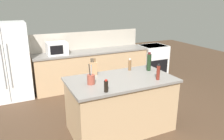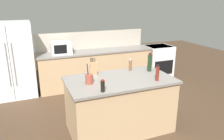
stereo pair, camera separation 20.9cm
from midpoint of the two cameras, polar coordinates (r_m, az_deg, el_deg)
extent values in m
plane|color=#473323|center=(4.04, 3.46, -14.95)|extent=(14.00, 14.00, 0.00)
cube|color=tan|center=(5.82, -3.07, 0.37)|extent=(2.96, 0.62, 0.90)
cube|color=gray|center=(5.70, -3.15, 4.88)|extent=(3.00, 0.66, 0.04)
cube|color=#B2A899|center=(5.94, -4.19, 7.85)|extent=(2.96, 0.03, 0.46)
cube|color=tan|center=(3.82, 3.59, -9.25)|extent=(1.71, 0.94, 0.90)
cube|color=gray|center=(3.63, 3.73, -2.62)|extent=(1.77, 1.00, 0.04)
cube|color=white|center=(5.48, -23.89, 2.31)|extent=(0.99, 0.72, 1.74)
cube|color=#2D2D2D|center=(5.13, -23.95, 1.34)|extent=(0.01, 0.00, 1.65)
cylinder|color=#ADB2B7|center=(5.11, -24.62, 1.21)|extent=(0.02, 0.02, 0.96)
cylinder|color=#ADB2B7|center=(5.11, -23.28, 1.36)|extent=(0.02, 0.02, 0.96)
cube|color=white|center=(6.67, 12.74, 2.28)|extent=(0.76, 0.64, 0.92)
cube|color=black|center=(6.44, 14.29, 0.57)|extent=(0.61, 0.01, 0.41)
cube|color=black|center=(6.56, 13.00, 6.07)|extent=(0.68, 0.58, 0.02)
cube|color=white|center=(5.45, -12.12, 5.73)|extent=(0.48, 0.38, 0.30)
cube|color=black|center=(5.25, -12.20, 5.29)|extent=(0.30, 0.01, 0.21)
cube|color=#A87C54|center=(3.83, -3.42, 0.51)|extent=(0.15, 0.13, 0.22)
cylinder|color=black|center=(3.79, -3.95, 2.60)|extent=(0.02, 0.02, 0.07)
cylinder|color=black|center=(3.79, -3.46, 2.61)|extent=(0.02, 0.02, 0.07)
cylinder|color=brown|center=(3.79, -2.97, 2.63)|extent=(0.02, 0.02, 0.07)
cylinder|color=brown|center=(3.40, -4.25, -2.38)|extent=(0.12, 0.12, 0.15)
cylinder|color=olive|center=(3.36, -4.11, 0.19)|extent=(0.01, 0.05, 0.18)
cylinder|color=black|center=(3.34, -4.62, 0.10)|extent=(0.01, 0.05, 0.18)
cylinder|color=#B2B2B7|center=(3.33, -4.19, 0.04)|extent=(0.01, 0.03, 0.18)
cylinder|color=black|center=(4.05, 11.28, 1.79)|extent=(0.08, 0.08, 0.31)
cylinder|color=#4C1919|center=(4.00, 11.42, 4.16)|extent=(0.05, 0.05, 0.04)
cylinder|color=maroon|center=(3.60, 13.40, -0.92)|extent=(0.06, 0.06, 0.24)
cylinder|color=black|center=(3.56, 13.55, 1.10)|extent=(0.04, 0.04, 0.03)
cylinder|color=black|center=(3.09, -0.52, -4.28)|extent=(0.06, 0.06, 0.16)
cylinder|color=#B22319|center=(3.05, -0.52, -2.68)|extent=(0.04, 0.04, 0.02)
cylinder|color=brown|center=(4.04, 6.27, 1.19)|extent=(0.06, 0.06, 0.20)
cylinder|color=#B2B2B7|center=(4.01, 6.32, 2.72)|extent=(0.04, 0.04, 0.02)
camera|label=1|loc=(0.10, -88.47, 0.49)|focal=35.00mm
camera|label=2|loc=(0.10, 91.53, -0.49)|focal=35.00mm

